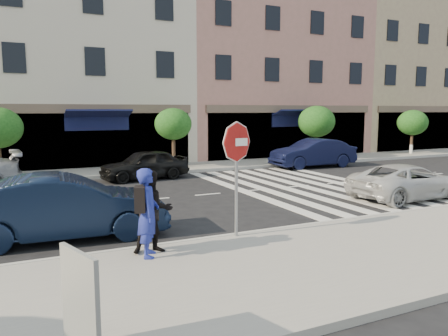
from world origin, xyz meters
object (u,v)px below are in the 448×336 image
Objects in this scene: stop_sign at (237,154)px; walker at (153,212)px; photographer at (148,213)px; car_far_mid at (144,164)px; poster_board at (81,309)px; car_far_right at (313,153)px; car_near_right at (408,182)px; car_near_mid at (65,207)px.

walker is (-2.10, -0.33, -1.08)m from stop_sign.
car_far_mid is at bearing 3.09° from photographer.
photographer is at bearing -21.73° from car_far_mid.
car_far_right is at bearing 27.84° from poster_board.
car_near_right is at bearing 34.25° from car_far_mid.
car_near_mid is at bearing 88.05° from car_near_right.
stop_sign is 1.56× the size of walker.
photographer is at bearing -147.64° from car_near_mid.
car_far_mid is (4.50, 13.95, -0.13)m from poster_board.
photographer is 10.99m from car_far_mid.
car_near_mid is (0.38, 5.80, -0.02)m from poster_board.
poster_board is (-3.97, -3.83, -1.28)m from stop_sign.
photographer reaches higher than car_near_right.
stop_sign is at bearing -41.77° from car_far_right.
car_far_mid is 0.84× the size of car_far_right.
car_far_mid is at bearing -86.81° from car_far_right.
photographer is 0.46× the size of car_far_mid.
stop_sign is at bearing 26.23° from poster_board.
car_far_mid is (2.78, 10.63, -0.38)m from photographer.
poster_board is at bearing -135.71° from stop_sign.
poster_board reaches higher than car_far_mid.
photographer is 1.33× the size of poster_board.
stop_sign is 2.53m from photographer.
car_near_mid reaches higher than car_far_right.
poster_board is 0.28× the size of car_near_mid.
photographer is at bearing 44.80° from poster_board.
stop_sign is 8.09m from car_near_right.
car_near_right is (11.67, 5.80, -0.20)m from poster_board.
walker is at bearing 44.16° from poster_board.
car_far_right is (9.35, 0.19, 0.10)m from car_far_mid.
car_near_right is at bearing 8.66° from poster_board.
car_near_mid is at bearing 151.53° from stop_sign.
car_near_right is at bearing -58.27° from photographer.
poster_board is at bearing 114.46° from car_near_right.
walker is at bearing -21.24° from car_far_mid.
stop_sign is at bearing 13.70° from walker.
stop_sign reaches higher than car_near_right.
stop_sign reaches higher than car_far_right.
walker reaches higher than car_far_mid.
car_far_right reaches higher than car_near_right.
walker is 0.37× the size of car_far_right.
poster_board is at bearing -113.37° from walker.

